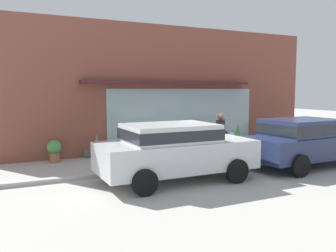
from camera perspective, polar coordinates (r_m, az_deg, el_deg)
name	(u,v)px	position (r m, az deg, el deg)	size (l,w,h in m)	color
ground_plane	(207,164)	(12.30, 6.37, -6.12)	(60.00, 60.00, 0.00)	#B2AFA8
curb_strip	(210,163)	(12.12, 6.88, -6.01)	(14.00, 0.24, 0.12)	#B2B2AD
storefront	(168,90)	(14.84, -0.04, 5.79)	(14.00, 0.81, 5.17)	brown
fire_hydrant	(231,145)	(13.49, 10.20, -3.04)	(0.40, 0.36, 0.95)	#B2B2B7
pedestrian_with_handbag	(221,133)	(12.88, 8.50, -1.10)	(0.62, 0.37, 1.71)	#232328
parked_car_silver	(174,148)	(9.84, 1.06, -3.63)	(4.41, 2.10, 1.61)	silver
parked_car_navy	(304,139)	(12.48, 21.09, -2.04)	(4.33, 2.24, 1.60)	navy
potted_plant_near_hydrant	(97,147)	(13.40, -11.40, -3.32)	(0.28, 0.28, 0.92)	#33473D
potted_plant_low_front	(125,142)	(13.34, -6.99, -2.66)	(0.25, 0.25, 1.21)	#B7B2A3
potted_plant_trailing_edge	(238,136)	(15.68, 11.20, -1.66)	(0.43, 0.43, 1.08)	#33473D
potted_plant_corner_tall	(54,150)	(13.00, -17.90, -3.68)	(0.49, 0.49, 0.80)	#9E6042
potted_plant_window_left	(190,139)	(14.79, 3.54, -2.09)	(0.67, 0.67, 0.90)	#B7B2A3
potted_plant_by_entrance	(263,133)	(16.70, 15.11, -1.07)	(0.48, 0.48, 1.23)	#B7B2A3
potted_plant_window_right	(168,141)	(14.33, -0.07, -2.51)	(0.36, 0.36, 0.95)	#B7B2A3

